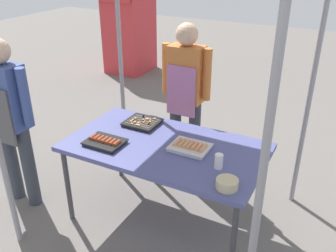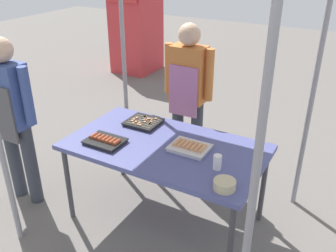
{
  "view_description": "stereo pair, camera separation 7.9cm",
  "coord_description": "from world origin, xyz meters",
  "px_view_note": "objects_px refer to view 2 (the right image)",
  "views": [
    {
      "loc": [
        1.24,
        -2.32,
        2.23
      ],
      "look_at": [
        0.0,
        0.05,
        0.9
      ],
      "focal_mm": 39.76,
      "sensor_mm": 36.0,
      "label": 1
    },
    {
      "loc": [
        1.31,
        -2.28,
        2.23
      ],
      "look_at": [
        0.0,
        0.05,
        0.9
      ],
      "focal_mm": 39.76,
      "sensor_mm": 36.0,
      "label": 2
    }
  ],
  "objects_px": {
    "vendor_woman": "(188,89)",
    "neighbor_stall_left": "(136,21)",
    "stall_table": "(165,151)",
    "tray_pork_links": "(105,141)",
    "tray_grilled_sausages": "(190,147)",
    "drink_cup_near_edge": "(217,162)",
    "tray_meat_skewers": "(143,122)",
    "condiment_bowl": "(224,185)",
    "customer_nearby": "(12,111)"
  },
  "relations": [
    {
      "from": "drink_cup_near_edge",
      "to": "customer_nearby",
      "type": "height_order",
      "value": "customer_nearby"
    },
    {
      "from": "tray_grilled_sausages",
      "to": "neighbor_stall_left",
      "type": "relative_size",
      "value": 0.17
    },
    {
      "from": "tray_grilled_sausages",
      "to": "tray_pork_links",
      "type": "height_order",
      "value": "tray_pork_links"
    },
    {
      "from": "condiment_bowl",
      "to": "drink_cup_near_edge",
      "type": "relative_size",
      "value": 1.34
    },
    {
      "from": "stall_table",
      "to": "tray_pork_links",
      "type": "relative_size",
      "value": 5.19
    },
    {
      "from": "tray_meat_skewers",
      "to": "tray_pork_links",
      "type": "bearing_deg",
      "value": -99.96
    },
    {
      "from": "tray_pork_links",
      "to": "drink_cup_near_edge",
      "type": "relative_size",
      "value": 2.73
    },
    {
      "from": "tray_grilled_sausages",
      "to": "condiment_bowl",
      "type": "xyz_separation_m",
      "value": [
        0.43,
        -0.35,
        0.01
      ]
    },
    {
      "from": "vendor_woman",
      "to": "customer_nearby",
      "type": "height_order",
      "value": "vendor_woman"
    },
    {
      "from": "tray_meat_skewers",
      "to": "stall_table",
      "type": "bearing_deg",
      "value": -33.59
    },
    {
      "from": "stall_table",
      "to": "drink_cup_near_edge",
      "type": "height_order",
      "value": "drink_cup_near_edge"
    },
    {
      "from": "tray_pork_links",
      "to": "neighbor_stall_left",
      "type": "height_order",
      "value": "neighbor_stall_left"
    },
    {
      "from": "condiment_bowl",
      "to": "vendor_woman",
      "type": "xyz_separation_m",
      "value": [
        -0.85,
        1.15,
        0.14
      ]
    },
    {
      "from": "tray_pork_links",
      "to": "drink_cup_near_edge",
      "type": "distance_m",
      "value": 0.95
    },
    {
      "from": "stall_table",
      "to": "drink_cup_near_edge",
      "type": "xyz_separation_m",
      "value": [
        0.5,
        -0.12,
        0.11
      ]
    },
    {
      "from": "tray_pork_links",
      "to": "condiment_bowl",
      "type": "bearing_deg",
      "value": -5.9
    },
    {
      "from": "tray_pork_links",
      "to": "condiment_bowl",
      "type": "distance_m",
      "value": 1.09
    },
    {
      "from": "customer_nearby",
      "to": "condiment_bowl",
      "type": "bearing_deg",
      "value": 1.6
    },
    {
      "from": "drink_cup_near_edge",
      "to": "neighbor_stall_left",
      "type": "height_order",
      "value": "neighbor_stall_left"
    },
    {
      "from": "stall_table",
      "to": "drink_cup_near_edge",
      "type": "distance_m",
      "value": 0.53
    },
    {
      "from": "tray_meat_skewers",
      "to": "drink_cup_near_edge",
      "type": "distance_m",
      "value": 0.94
    },
    {
      "from": "condiment_bowl",
      "to": "tray_meat_skewers",
      "type": "bearing_deg",
      "value": 150.51
    },
    {
      "from": "tray_grilled_sausages",
      "to": "tray_pork_links",
      "type": "bearing_deg",
      "value": -159.49
    },
    {
      "from": "neighbor_stall_left",
      "to": "tray_pork_links",
      "type": "bearing_deg",
      "value": -59.79
    },
    {
      "from": "stall_table",
      "to": "neighbor_stall_left",
      "type": "bearing_deg",
      "value": 126.66
    },
    {
      "from": "condiment_bowl",
      "to": "drink_cup_near_edge",
      "type": "height_order",
      "value": "drink_cup_near_edge"
    },
    {
      "from": "stall_table",
      "to": "customer_nearby",
      "type": "relative_size",
      "value": 1.03
    },
    {
      "from": "drink_cup_near_edge",
      "to": "tray_meat_skewers",
      "type": "bearing_deg",
      "value": 157.28
    },
    {
      "from": "stall_table",
      "to": "vendor_woman",
      "type": "distance_m",
      "value": 0.88
    },
    {
      "from": "tray_grilled_sausages",
      "to": "drink_cup_near_edge",
      "type": "xyz_separation_m",
      "value": [
        0.3,
        -0.15,
        0.03
      ]
    },
    {
      "from": "stall_table",
      "to": "tray_meat_skewers",
      "type": "height_order",
      "value": "tray_meat_skewers"
    },
    {
      "from": "tray_pork_links",
      "to": "vendor_woman",
      "type": "distance_m",
      "value": 1.08
    },
    {
      "from": "tray_grilled_sausages",
      "to": "drink_cup_near_edge",
      "type": "bearing_deg",
      "value": -26.89
    },
    {
      "from": "tray_meat_skewers",
      "to": "tray_pork_links",
      "type": "xyz_separation_m",
      "value": [
        -0.08,
        -0.45,
        0.0
      ]
    },
    {
      "from": "tray_pork_links",
      "to": "condiment_bowl",
      "type": "relative_size",
      "value": 2.03
    },
    {
      "from": "tray_grilled_sausages",
      "to": "stall_table",
      "type": "bearing_deg",
      "value": -172.34
    },
    {
      "from": "condiment_bowl",
      "to": "customer_nearby",
      "type": "xyz_separation_m",
      "value": [
        -1.95,
        -0.05,
        0.14
      ]
    },
    {
      "from": "condiment_bowl",
      "to": "vendor_woman",
      "type": "height_order",
      "value": "vendor_woman"
    },
    {
      "from": "drink_cup_near_edge",
      "to": "vendor_woman",
      "type": "xyz_separation_m",
      "value": [
        -0.71,
        0.95,
        0.12
      ]
    },
    {
      "from": "stall_table",
      "to": "neighbor_stall_left",
      "type": "distance_m",
      "value": 4.36
    },
    {
      "from": "vendor_woman",
      "to": "neighbor_stall_left",
      "type": "xyz_separation_m",
      "value": [
        -2.39,
        2.67,
        0.01
      ]
    },
    {
      "from": "tray_grilled_sausages",
      "to": "tray_meat_skewers",
      "type": "height_order",
      "value": "tray_grilled_sausages"
    },
    {
      "from": "neighbor_stall_left",
      "to": "vendor_woman",
      "type": "bearing_deg",
      "value": -48.12
    },
    {
      "from": "tray_meat_skewers",
      "to": "customer_nearby",
      "type": "distance_m",
      "value": 1.14
    },
    {
      "from": "drink_cup_near_edge",
      "to": "customer_nearby",
      "type": "relative_size",
      "value": 0.07
    },
    {
      "from": "drink_cup_near_edge",
      "to": "customer_nearby",
      "type": "bearing_deg",
      "value": -171.88
    },
    {
      "from": "tray_grilled_sausages",
      "to": "drink_cup_near_edge",
      "type": "height_order",
      "value": "drink_cup_near_edge"
    },
    {
      "from": "drink_cup_near_edge",
      "to": "tray_grilled_sausages",
      "type": "bearing_deg",
      "value": 153.11
    },
    {
      "from": "drink_cup_near_edge",
      "to": "customer_nearby",
      "type": "xyz_separation_m",
      "value": [
        -1.81,
        -0.26,
        0.11
      ]
    },
    {
      "from": "condiment_bowl",
      "to": "customer_nearby",
      "type": "bearing_deg",
      "value": -178.4
    }
  ]
}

